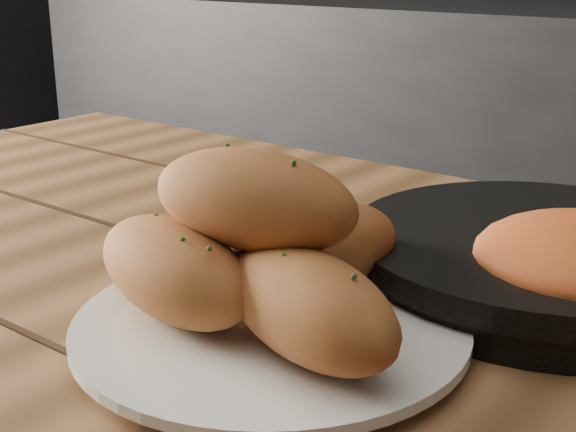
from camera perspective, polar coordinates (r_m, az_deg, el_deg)
name	(u,v)px	position (r m, az deg, el deg)	size (l,w,h in m)	color
counter	(522,198)	(2.02, 16.30, 1.25)	(2.80, 0.60, 0.90)	black
plate	(271,330)	(0.58, -1.24, -8.10)	(0.28, 0.28, 0.02)	white
bread_rolls	(261,255)	(0.56, -1.95, -2.81)	(0.28, 0.23, 0.12)	#AD5930
skillet	(546,259)	(0.70, 17.85, -2.93)	(0.44, 0.32, 0.05)	black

